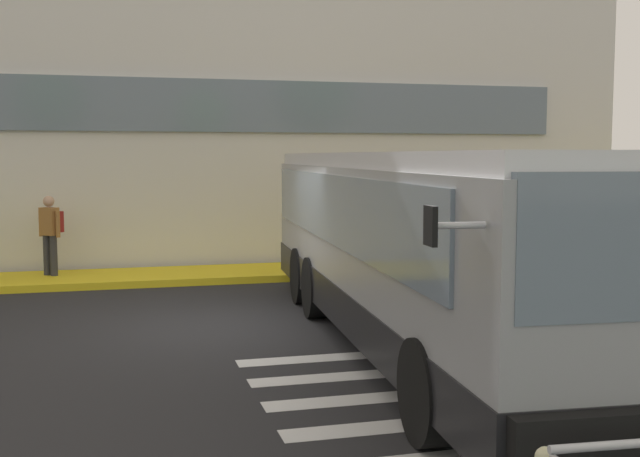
{
  "coord_description": "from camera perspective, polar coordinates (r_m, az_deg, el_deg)",
  "views": [
    {
      "loc": [
        -1.68,
        -12.17,
        2.66
      ],
      "look_at": [
        1.5,
        -0.14,
        1.5
      ],
      "focal_mm": 44.02,
      "sensor_mm": 36.0,
      "label": 1
    }
  ],
  "objects": [
    {
      "name": "ground_plane",
      "position": [
        12.57,
        -6.83,
        -6.98
      ],
      "size": [
        80.0,
        90.0,
        0.02
      ],
      "primitive_type": "cube",
      "color": "#232326",
      "rests_on": "ground"
    },
    {
      "name": "bay_paint_stripes",
      "position": [
        9.17,
        9.77,
        -11.58
      ],
      "size": [
        4.4,
        3.96,
        0.01
      ],
      "color": "silver",
      "rests_on": "ground"
    },
    {
      "name": "passenger_at_curb_edge",
      "position": [
        17.36,
        -18.99,
        -0.08
      ],
      "size": [
        0.51,
        0.51,
        1.68
      ],
      "color": "#2D2D33",
      "rests_on": "boarding_curb"
    },
    {
      "name": "terminal_building",
      "position": [
        23.88,
        -12.57,
        9.22
      ],
      "size": [
        24.01,
        13.8,
        8.69
      ],
      "color": "silver",
      "rests_on": "ground"
    },
    {
      "name": "boarding_curb",
      "position": [
        17.25,
        -9.06,
        -3.36
      ],
      "size": [
        26.21,
        2.0,
        0.15
      ],
      "primitive_type": "cube",
      "color": "yellow",
      "rests_on": "ground"
    },
    {
      "name": "bus_main_foreground",
      "position": [
        10.93,
        7.8,
        -1.69
      ],
      "size": [
        3.77,
        11.45,
        2.7
      ],
      "color": "gray",
      "rests_on": "ground"
    }
  ]
}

